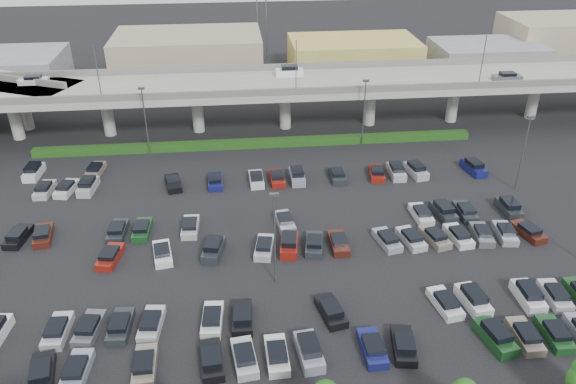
# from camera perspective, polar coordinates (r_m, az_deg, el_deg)

# --- Properties ---
(ground) EXTENTS (280.00, 280.00, 0.00)m
(ground) POSITION_cam_1_polar(r_m,az_deg,el_deg) (64.10, -1.89, -4.67)
(ground) COLOR black
(overpass) EXTENTS (150.00, 13.00, 15.80)m
(overpass) POSITION_cam_1_polar(r_m,az_deg,el_deg) (89.89, -3.66, 10.53)
(overpass) COLOR gray
(overpass) RESTS_ON ground
(hedge) EXTENTS (66.00, 1.60, 1.10)m
(hedge) POSITION_cam_1_polar(r_m,az_deg,el_deg) (85.73, -3.16, 4.97)
(hedge) COLOR #173F12
(hedge) RESTS_ON ground
(parked_cars) EXTENTS (63.01, 41.63, 1.67)m
(parked_cars) POSITION_cam_1_polar(r_m,az_deg,el_deg) (60.42, -1.11, -6.35)
(parked_cars) COLOR maroon
(parked_cars) RESTS_ON ground
(light_poles) EXTENTS (66.90, 48.38, 10.30)m
(light_poles) POSITION_cam_1_polar(r_m,az_deg,el_deg) (62.50, -5.90, 0.91)
(light_poles) COLOR #4C4D52
(light_poles) RESTS_ON ground
(distant_buildings) EXTENTS (138.00, 24.00, 9.00)m
(distant_buildings) POSITION_cam_1_polar(r_m,az_deg,el_deg) (120.32, 1.86, 13.82)
(distant_buildings) COLOR gray
(distant_buildings) RESTS_ON ground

